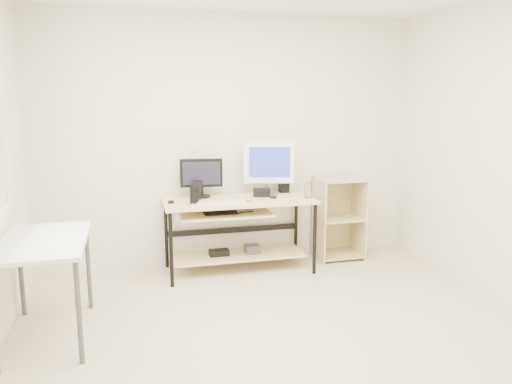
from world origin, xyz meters
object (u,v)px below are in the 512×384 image
object	(u,v)px
side_table	(43,250)
shelf_unit	(337,217)
audio_controller	(194,195)
white_imac	(269,163)
black_monitor	(201,175)
desk	(236,219)

from	to	relation	value
side_table	shelf_unit	distance (m)	3.09
audio_controller	side_table	bearing A→B (deg)	-138.61
side_table	white_imac	bearing A→B (deg)	30.70
black_monitor	audio_controller	size ratio (longest dim) A/B	2.65
white_imac	shelf_unit	bearing A→B (deg)	15.04
black_monitor	audio_controller	world-z (taller)	black_monitor
shelf_unit	audio_controller	xyz separation A→B (m)	(-1.61, -0.26, 0.38)
side_table	black_monitor	distance (m)	1.84
white_imac	audio_controller	world-z (taller)	white_imac
white_imac	side_table	bearing A→B (deg)	-134.99
side_table	audio_controller	world-z (taller)	audio_controller
white_imac	audio_controller	bearing A→B (deg)	-148.63
desk	shelf_unit	size ratio (longest dim) A/B	1.67
desk	audio_controller	xyz separation A→B (m)	(-0.43, -0.10, 0.29)
shelf_unit	white_imac	distance (m)	1.01
audio_controller	white_imac	bearing A→B (deg)	20.29
side_table	black_monitor	world-z (taller)	black_monitor
desk	side_table	bearing A→B (deg)	-147.35
shelf_unit	white_imac	size ratio (longest dim) A/B	1.59
shelf_unit	audio_controller	bearing A→B (deg)	-170.78
desk	shelf_unit	bearing A→B (deg)	7.77
shelf_unit	desk	bearing A→B (deg)	-172.23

